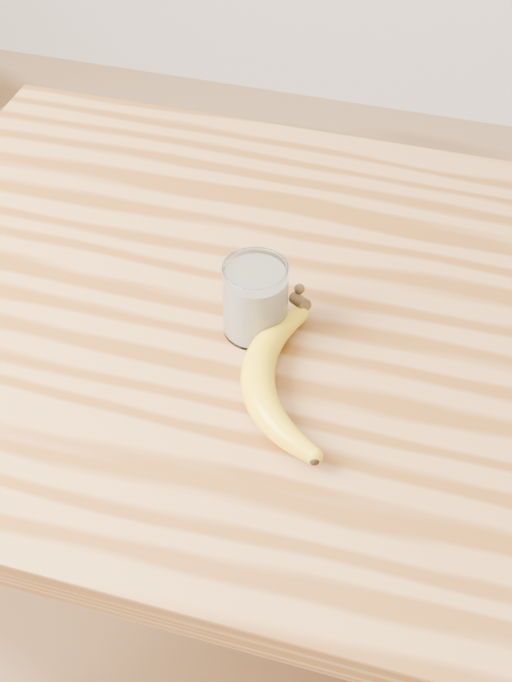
# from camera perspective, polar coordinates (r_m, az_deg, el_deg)

# --- Properties ---
(table) EXTENTS (1.20, 0.80, 0.90)m
(table) POSITION_cam_1_polar(r_m,az_deg,el_deg) (1.20, 4.63, -3.58)
(table) COLOR #A36E3A
(table) RESTS_ON ground
(smoothie_glass) EXTENTS (0.07, 0.07, 0.09)m
(smoothie_glass) POSITION_cam_1_polar(r_m,az_deg,el_deg) (1.07, -0.04, 2.46)
(smoothie_glass) COLOR white
(smoothie_glass) RESTS_ON table
(banana) EXTENTS (0.20, 0.33, 0.04)m
(banana) POSITION_cam_1_polar(r_m,az_deg,el_deg) (1.02, 0.04, -2.42)
(banana) COLOR gold
(banana) RESTS_ON table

